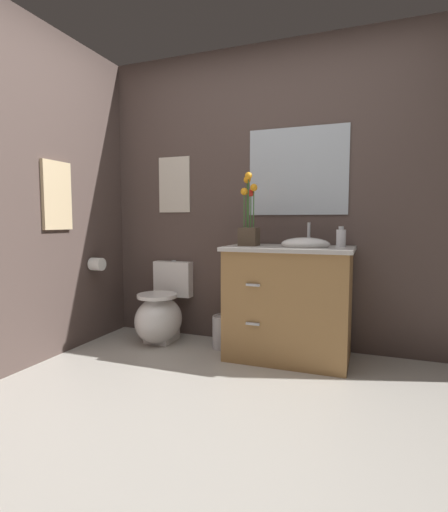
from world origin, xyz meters
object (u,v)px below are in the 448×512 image
at_px(vanity_cabinet, 289,301).
at_px(flower_vase, 249,224).
at_px(wall_poster, 174,185).
at_px(trash_bin, 223,332).
at_px(toilet_paper_roll, 97,264).
at_px(wall_mirror, 297,171).
at_px(hanging_towel, 57,196).
at_px(soap_bottle, 341,238).
at_px(toilet, 161,314).

xyz_separation_m(vanity_cabinet, flower_vase, (-0.31, -0.02, 0.59)).
distance_m(vanity_cabinet, wall_poster, 1.49).
height_order(trash_bin, toilet_paper_roll, toilet_paper_roll).
relative_size(trash_bin, wall_poster, 0.55).
xyz_separation_m(trash_bin, wall_poster, (-0.57, 0.25, 1.24)).
distance_m(trash_bin, wall_poster, 1.39).
xyz_separation_m(wall_poster, wall_mirror, (1.12, 0.00, 0.07)).
bearing_deg(hanging_towel, trash_bin, 27.38).
bearing_deg(toilet_paper_roll, wall_poster, 42.23).
height_order(flower_vase, wall_mirror, wall_mirror).
height_order(soap_bottle, hanging_towel, hanging_towel).
bearing_deg(trash_bin, toilet_paper_roll, -168.79).
height_order(wall_mirror, toilet_paper_roll, wall_mirror).
relative_size(trash_bin, wall_mirror, 0.34).
bearing_deg(wall_poster, toilet, -90.00).
height_order(flower_vase, wall_poster, wall_poster).
bearing_deg(hanging_towel, vanity_cabinet, 17.89).
height_order(toilet, flower_vase, flower_vase).
distance_m(flower_vase, toilet_paper_roll, 1.37).
xyz_separation_m(vanity_cabinet, toilet_paper_roll, (-1.63, -0.17, 0.24)).
xyz_separation_m(soap_bottle, hanging_towel, (-2.05, -0.63, 0.32)).
xyz_separation_m(soap_bottle, wall_poster, (-1.49, 0.21, 0.45)).
bearing_deg(toilet, hanging_towel, -134.75).
height_order(wall_poster, wall_mirror, wall_mirror).
relative_size(vanity_cabinet, wall_mirror, 1.30).
relative_size(vanity_cabinet, trash_bin, 3.82).
bearing_deg(soap_bottle, toilet_paper_roll, -172.73).
height_order(flower_vase, toilet_paper_roll, flower_vase).
bearing_deg(hanging_towel, toilet, 45.25).
distance_m(hanging_towel, toilet_paper_roll, 0.68).
bearing_deg(flower_vase, vanity_cabinet, 4.51).
bearing_deg(flower_vase, wall_mirror, 45.93).
distance_m(toilet, toilet_paper_roll, 0.70).
height_order(soap_bottle, toilet_paper_roll, soap_bottle).
bearing_deg(wall_poster, wall_mirror, 0.00).
xyz_separation_m(toilet, flower_vase, (0.81, -0.05, 0.78)).
xyz_separation_m(wall_mirror, toilet_paper_roll, (-1.63, -0.46, -0.77)).
distance_m(flower_vase, trash_bin, 0.92).
height_order(vanity_cabinet, wall_poster, wall_poster).
bearing_deg(toilet, trash_bin, 1.82).
height_order(vanity_cabinet, trash_bin, vanity_cabinet).
height_order(toilet, wall_mirror, wall_mirror).
bearing_deg(trash_bin, toilet, -178.18).
bearing_deg(toilet_paper_roll, flower_vase, 6.28).
bearing_deg(toilet_paper_roll, soap_bottle, 7.27).
relative_size(flower_vase, hanging_towel, 1.07).
xyz_separation_m(vanity_cabinet, hanging_towel, (-1.69, -0.54, 0.80)).
bearing_deg(hanging_towel, toilet_paper_roll, 81.65).
height_order(flower_vase, hanging_towel, hanging_towel).
bearing_deg(hanging_towel, soap_bottle, 17.06).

